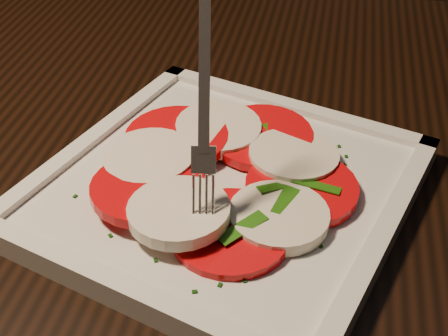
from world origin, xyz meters
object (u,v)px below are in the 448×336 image
(chair, at_px, (345,52))
(fork, at_px, (205,95))
(table, at_px, (185,236))
(plate, at_px, (224,190))

(chair, distance_m, fork, 0.81)
(table, bearing_deg, chair, 78.52)
(fork, bearing_deg, table, 110.39)
(fork, bearing_deg, plate, 55.09)
(chair, height_order, plate, chair)
(table, bearing_deg, fork, -59.96)
(chair, xyz_separation_m, plate, (-0.09, -0.72, 0.22))
(table, height_order, fork, fork)
(plate, distance_m, fork, 0.10)
(chair, height_order, fork, chair)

